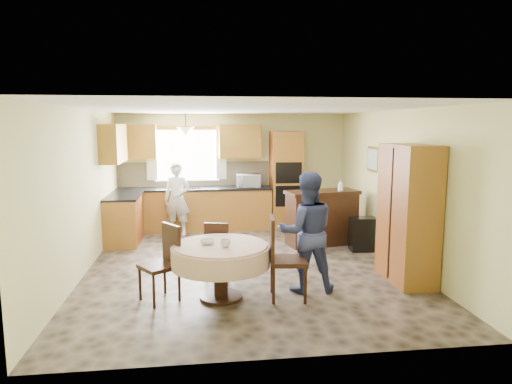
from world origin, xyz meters
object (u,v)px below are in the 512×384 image
object	(u,v)px
chair_right	(282,254)
dining_table	(221,256)
cupboard	(408,214)
oven_tower	(286,180)
person_sink	(177,199)
person_dining	(306,232)
chair_left	(164,259)
chair_back	(218,247)
sideboard	(322,219)

from	to	relation	value
chair_right	dining_table	bearing A→B (deg)	89.09
cupboard	dining_table	size ratio (longest dim) A/B	1.55
oven_tower	person_sink	distance (m)	2.40
chair_right	person_dining	distance (m)	0.51
dining_table	person_dining	bearing A→B (deg)	7.36
chair_left	chair_back	world-z (taller)	chair_left
sideboard	person_dining	world-z (taller)	person_dining
chair_back	chair_right	size ratio (longest dim) A/B	0.79
sideboard	dining_table	bearing A→B (deg)	-140.39
oven_tower	chair_back	world-z (taller)	oven_tower
chair_left	chair_right	distance (m)	1.52
oven_tower	person_dining	size ratio (longest dim) A/B	1.30
chair_back	person_dining	bearing A→B (deg)	168.93
dining_table	person_dining	xyz separation A→B (m)	(1.17, 0.15, 0.25)
dining_table	chair_right	bearing A→B (deg)	-7.06
dining_table	sideboard	bearing A→B (deg)	50.96
chair_right	person_dining	size ratio (longest dim) A/B	0.66
oven_tower	cupboard	xyz separation A→B (m)	(1.07, -3.68, -0.07)
sideboard	chair_left	world-z (taller)	chair_left
chair_back	person_sink	bearing A→B (deg)	-59.11
dining_table	person_sink	xyz separation A→B (m)	(-0.71, 3.65, 0.18)
dining_table	chair_right	world-z (taller)	chair_right
chair_right	person_dining	xyz separation A→B (m)	(0.39, 0.25, 0.22)
oven_tower	sideboard	bearing A→B (deg)	-75.29
chair_back	chair_right	xyz separation A→B (m)	(0.78, -0.87, 0.12)
sideboard	chair_left	distance (m)	3.69
oven_tower	person_dining	bearing A→B (deg)	-96.82
chair_left	person_sink	distance (m)	3.60
sideboard	chair_right	size ratio (longest dim) A/B	1.25
dining_table	chair_back	distance (m)	0.78
chair_right	person_sink	size ratio (longest dim) A/B	0.72
person_sink	chair_right	bearing A→B (deg)	-54.93
cupboard	person_sink	size ratio (longest dim) A/B	1.32
cupboard	dining_table	bearing A→B (deg)	-172.42
chair_left	sideboard	bearing A→B (deg)	97.46
person_dining	chair_left	bearing A→B (deg)	5.55
chair_left	oven_tower	bearing A→B (deg)	115.23
sideboard	chair_right	xyz separation A→B (m)	(-1.25, -2.61, 0.12)
sideboard	chair_right	distance (m)	2.90
chair_left	person_dining	distance (m)	1.92
chair_back	person_sink	size ratio (longest dim) A/B	0.58
sideboard	person_dining	bearing A→B (deg)	-121.51
dining_table	chair_back	world-z (taller)	chair_back
person_sink	person_dining	world-z (taller)	person_dining
sideboard	dining_table	distance (m)	3.24
cupboard	chair_right	world-z (taller)	cupboard
dining_table	chair_left	distance (m)	0.73
dining_table	chair_left	xyz separation A→B (m)	(-0.72, 0.06, -0.02)
chair_right	oven_tower	bearing A→B (deg)	-5.49
cupboard	chair_right	distance (m)	2.01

